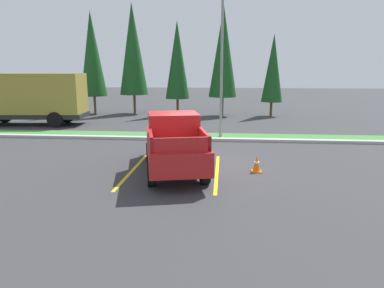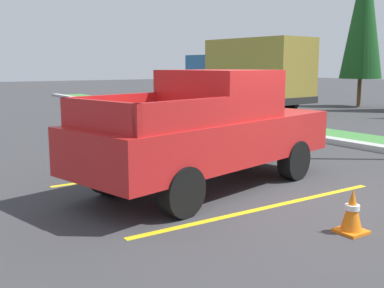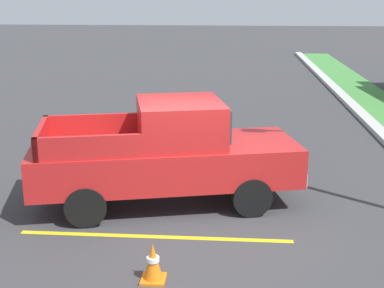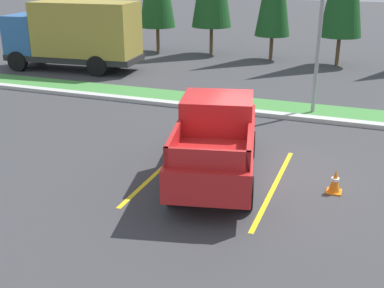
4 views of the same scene
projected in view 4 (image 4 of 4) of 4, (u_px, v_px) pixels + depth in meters
The scene contains 8 objects.
ground_plane at pixel (256, 171), 13.07m from camera, with size 120.00×120.00×0.00m, color #38383A.
parking_line_near at pixel (161, 169), 13.23m from camera, with size 0.12×4.80×0.01m, color yellow.
parking_line_far at pixel (274, 186), 12.21m from camera, with size 0.12×4.80×0.01m, color yellow.
curb_strip at pixel (289, 116), 17.42m from camera, with size 56.00×0.40×0.15m, color #B2B2AD.
grass_median at pixel (294, 109), 18.40m from camera, with size 56.00×1.80×0.06m, color #42843D.
pickup_truck_main at pixel (216, 139), 12.40m from camera, with size 3.03×5.51×2.10m.
cargo_truck_distant at pixel (75, 33), 24.47m from camera, with size 6.98×3.01×3.40m.
traffic_cone at pixel (335, 182), 11.80m from camera, with size 0.36×0.36×0.60m.
Camera 4 is at (2.60, -11.80, 5.32)m, focal length 45.67 mm.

